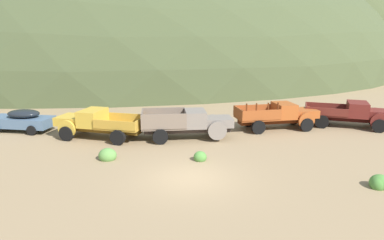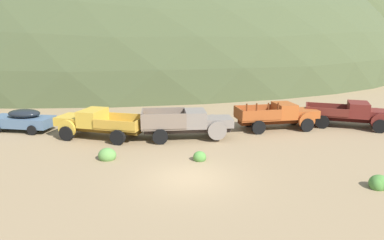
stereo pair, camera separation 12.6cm
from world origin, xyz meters
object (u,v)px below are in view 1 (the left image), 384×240
object	(u,v)px
truck_oxide_orange	(282,115)
truck_faded_yellow	(94,123)
truck_primer_gray	(192,123)
truck_oxblood	(356,114)
car_chalk_blue	(19,120)

from	to	relation	value
truck_oxide_orange	truck_faded_yellow	bearing A→B (deg)	179.00
truck_primer_gray	truck_oxide_orange	distance (m)	6.96
truck_faded_yellow	truck_oxblood	world-z (taller)	same
car_chalk_blue	truck_oxblood	distance (m)	24.33
truck_primer_gray	truck_oxblood	size ratio (longest dim) A/B	0.93
truck_primer_gray	truck_oxblood	bearing A→B (deg)	7.65
car_chalk_blue	truck_faded_yellow	distance (m)	5.99
truck_primer_gray	truck_oxide_orange	bearing A→B (deg)	14.74
truck_primer_gray	truck_oxide_orange	world-z (taller)	truck_oxide_orange
car_chalk_blue	truck_oxide_orange	size ratio (longest dim) A/B	0.80
car_chalk_blue	truck_oxide_orange	bearing A→B (deg)	-168.76
truck_primer_gray	truck_oxblood	xyz separation A→B (m)	(12.08, 2.73, -0.03)
truck_oxide_orange	truck_oxblood	xyz separation A→B (m)	(5.54, 0.37, -0.00)
truck_oxblood	truck_oxide_orange	bearing A→B (deg)	-157.00
truck_faded_yellow	truck_oxblood	xyz separation A→B (m)	(18.57, 2.45, 0.00)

